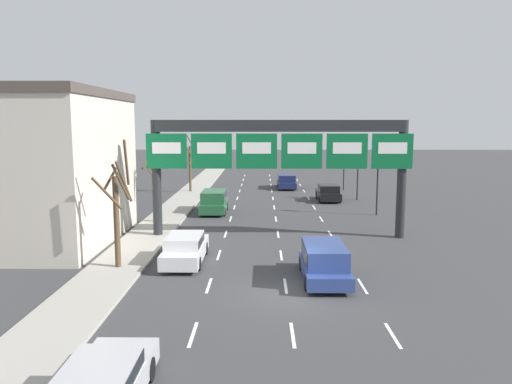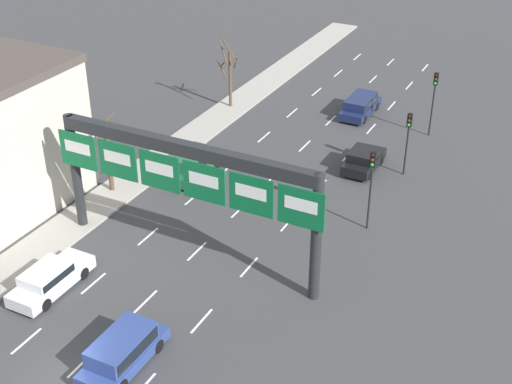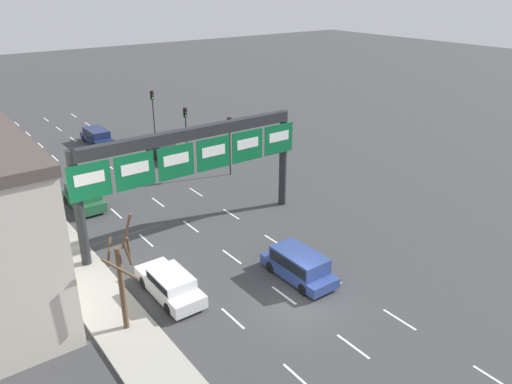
{
  "view_description": "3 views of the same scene",
  "coord_description": "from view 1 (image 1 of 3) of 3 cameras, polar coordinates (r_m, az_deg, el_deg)",
  "views": [
    {
      "loc": [
        -1.03,
        -19.66,
        6.95
      ],
      "look_at": [
        -1.35,
        8.25,
        3.06
      ],
      "focal_mm": 35.0,
      "sensor_mm": 36.0,
      "label": 1
    },
    {
      "loc": [
        17.96,
        -16.78,
        22.78
      ],
      "look_at": [
        2.5,
        13.39,
        3.27
      ],
      "focal_mm": 50.0,
      "sensor_mm": 36.0,
      "label": 2
    },
    {
      "loc": [
        -14.43,
        -16.05,
        15.53
      ],
      "look_at": [
        0.69,
        4.44,
        4.65
      ],
      "focal_mm": 35.0,
      "sensor_mm": 36.0,
      "label": 3
    }
  ],
  "objects": [
    {
      "name": "suv_blue",
      "position": [
        22.49,
        7.81,
        -7.72
      ],
      "size": [
        1.96,
        4.66,
        1.63
      ],
      "color": "navy",
      "rests_on": "ground_plane"
    },
    {
      "name": "car_white",
      "position": [
        25.29,
        -8.11,
        -6.3
      ],
      "size": [
        1.86,
        4.88,
        1.44
      ],
      "color": "silver",
      "rests_on": "ground_plane"
    },
    {
      "name": "ground_plane",
      "position": [
        20.88,
        3.52,
        -11.54
      ],
      "size": [
        220.0,
        220.0,
        0.0
      ],
      "primitive_type": "plane",
      "color": "#3D3D3F"
    },
    {
      "name": "tree_bare_closest",
      "position": [
        35.04,
        -11.49,
        0.52
      ],
      "size": [
        1.4,
        1.7,
        5.0
      ],
      "color": "brown",
      "rests_on": "sidewalk_left"
    },
    {
      "name": "sign_gantry",
      "position": [
        29.9,
        2.65,
        4.97
      ],
      "size": [
        15.8,
        0.7,
        7.12
      ],
      "color": "#232628",
      "rests_on": "ground_plane"
    },
    {
      "name": "car_black",
      "position": [
        45.04,
        8.27,
        -0.03
      ],
      "size": [
        1.9,
        4.1,
        1.46
      ],
      "color": "black",
      "rests_on": "ground_plane"
    },
    {
      "name": "tree_bare_third",
      "position": [
        50.02,
        -7.61,
        3.24
      ],
      "size": [
        1.83,
        2.13,
        5.77
      ],
      "color": "brown",
      "rests_on": "sidewalk_left"
    },
    {
      "name": "building_near",
      "position": [
        31.86,
        -24.24,
        2.69
      ],
      "size": [
        9.45,
        11.74,
        8.84
      ],
      "color": "beige",
      "rests_on": "ground_plane"
    },
    {
      "name": "traffic_light_near_gantry",
      "position": [
        45.73,
        11.58,
        3.02
      ],
      "size": [
        0.3,
        0.35,
        4.42
      ],
      "color": "black",
      "rests_on": "ground_plane"
    },
    {
      "name": "lane_dashes",
      "position": [
        33.9,
        2.4,
        -3.9
      ],
      "size": [
        6.72,
        67.0,
        0.01
      ],
      "color": "white",
      "rests_on": "ground_plane"
    },
    {
      "name": "tree_bare_second",
      "position": [
        24.23,
        -15.57,
        -1.85
      ],
      "size": [
        1.7,
        1.65,
        6.05
      ],
      "color": "brown",
      "rests_on": "sidewalk_left"
    },
    {
      "name": "suv_navy",
      "position": [
        53.22,
        3.51,
        1.34
      ],
      "size": [
        1.93,
        4.78,
        1.52
      ],
      "color": "#19234C",
      "rests_on": "ground_plane"
    },
    {
      "name": "traffic_light_far_end",
      "position": [
        38.43,
        13.77,
        2.65
      ],
      "size": [
        0.3,
        0.35,
        5.03
      ],
      "color": "black",
      "rests_on": "ground_plane"
    },
    {
      "name": "suv_green",
      "position": [
        38.76,
        -4.83,
        -0.98
      ],
      "size": [
        1.95,
        4.46,
        1.74
      ],
      "color": "#235B38",
      "rests_on": "ground_plane"
    },
    {
      "name": "traffic_light_mid_block",
      "position": [
        52.34,
        10.05,
        4.01
      ],
      "size": [
        0.3,
        0.35,
        4.89
      ],
      "color": "black",
      "rests_on": "ground_plane"
    },
    {
      "name": "sidewalk_left",
      "position": [
        21.97,
        -18.21,
        -10.73
      ],
      "size": [
        2.8,
        110.0,
        0.15
      ],
      "color": "#A8A399",
      "rests_on": "ground_plane"
    }
  ]
}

